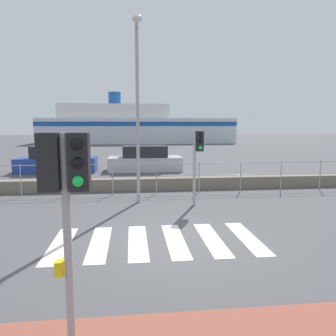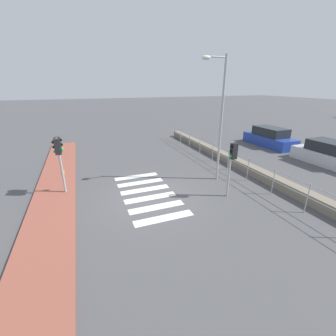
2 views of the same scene
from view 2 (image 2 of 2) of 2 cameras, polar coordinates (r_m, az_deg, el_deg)
ground_plane at (r=10.43m, az=-4.55°, el=-7.45°), size 160.00×160.00×0.00m
sidewalk_brick at (r=10.20m, az=-27.56°, el=-10.25°), size 24.00×1.80×0.12m
crosswalk at (r=10.78m, az=-5.20°, el=-6.46°), size 4.95×2.40×0.01m
seawall at (r=13.35m, az=22.28°, el=-1.38°), size 23.31×0.55×0.50m
harbor_fence at (r=12.59m, az=19.71°, el=0.52°), size 21.02×0.04×1.28m
traffic_light_near at (r=11.03m, az=-26.01°, el=3.84°), size 0.58×0.41×2.70m
traffic_light_far at (r=10.08m, az=15.90°, el=2.41°), size 0.34×0.32×2.56m
streetlamp at (r=11.56m, az=12.60°, el=14.88°), size 0.32×1.33×6.18m
parked_car_blue at (r=20.83m, az=24.38°, el=6.99°), size 4.50×1.77×1.54m
parked_car_silver at (r=17.74m, az=35.93°, el=2.71°), size 4.35×1.89×1.50m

